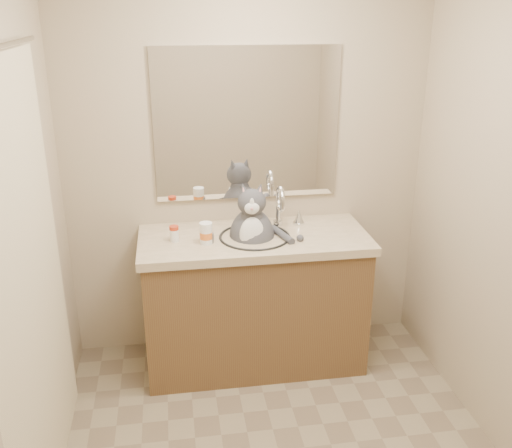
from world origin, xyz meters
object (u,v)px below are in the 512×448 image
Objects in this scene: pill_bottle_redcap at (174,234)px; pill_bottle_orange at (206,234)px; cat at (252,234)px; grey_canister at (210,238)px.

pill_bottle_redcap is 0.74× the size of pill_bottle_orange.
pill_bottle_orange reaches higher than pill_bottle_redcap.
cat is 0.26m from grey_canister.
cat is 0.29m from pill_bottle_orange.
pill_bottle_orange is at bearing -18.93° from pill_bottle_redcap.
cat reaches higher than pill_bottle_redcap.
cat is 5.79× the size of pill_bottle_redcap.
grey_canister is (0.02, 0.01, -0.03)m from pill_bottle_orange.
pill_bottle_redcap is at bearing 161.07° from pill_bottle_orange.
pill_bottle_orange is 2.06× the size of grey_canister.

